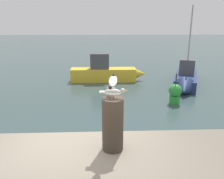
{
  "coord_description": "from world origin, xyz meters",
  "views": [
    {
      "loc": [
        0.39,
        -3.41,
        3.4
      ],
      "look_at": [
        0.52,
        -0.29,
        2.46
      ],
      "focal_mm": 36.13,
      "sensor_mm": 36.0,
      "label": 1
    }
  ],
  "objects_px": {
    "seagull": "(113,89)",
    "channel_buoy": "(175,93)",
    "boat_yellow": "(108,72)",
    "mooring_post": "(113,124)",
    "boat_navy": "(186,79)"
  },
  "relations": [
    {
      "from": "mooring_post",
      "to": "boat_navy",
      "type": "distance_m",
      "value": 10.05
    },
    {
      "from": "mooring_post",
      "to": "boat_yellow",
      "type": "distance_m",
      "value": 10.33
    },
    {
      "from": "seagull",
      "to": "channel_buoy",
      "type": "distance_m",
      "value": 7.19
    },
    {
      "from": "channel_buoy",
      "to": "mooring_post",
      "type": "bearing_deg",
      "value": -115.48
    },
    {
      "from": "boat_yellow",
      "to": "channel_buoy",
      "type": "height_order",
      "value": "boat_yellow"
    },
    {
      "from": "mooring_post",
      "to": "boat_yellow",
      "type": "xyz_separation_m",
      "value": [
        0.17,
        10.22,
        -1.5
      ]
    },
    {
      "from": "mooring_post",
      "to": "boat_navy",
      "type": "relative_size",
      "value": 0.16
    },
    {
      "from": "seagull",
      "to": "boat_navy",
      "type": "height_order",
      "value": "boat_navy"
    },
    {
      "from": "mooring_post",
      "to": "channel_buoy",
      "type": "bearing_deg",
      "value": 64.52
    },
    {
      "from": "mooring_post",
      "to": "boat_yellow",
      "type": "height_order",
      "value": "mooring_post"
    },
    {
      "from": "channel_buoy",
      "to": "boat_navy",
      "type": "bearing_deg",
      "value": 61.73
    },
    {
      "from": "seagull",
      "to": "boat_navy",
      "type": "distance_m",
      "value": 10.15
    },
    {
      "from": "boat_navy",
      "to": "boat_yellow",
      "type": "xyz_separation_m",
      "value": [
        -4.23,
        1.33,
        0.11
      ]
    },
    {
      "from": "channel_buoy",
      "to": "seagull",
      "type": "bearing_deg",
      "value": -115.46
    },
    {
      "from": "boat_navy",
      "to": "channel_buoy",
      "type": "bearing_deg",
      "value": -118.27
    }
  ]
}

